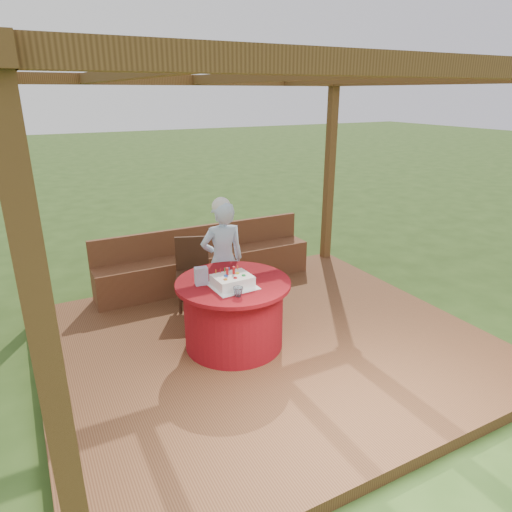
{
  "coord_description": "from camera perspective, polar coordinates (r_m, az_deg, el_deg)",
  "views": [
    {
      "loc": [
        -2.12,
        -3.79,
        2.65
      ],
      "look_at": [
        0.0,
        0.25,
        1.0
      ],
      "focal_mm": 32.0,
      "sensor_mm": 36.0,
      "label": 1
    }
  ],
  "objects": [
    {
      "name": "ground",
      "position": [
        5.09,
        1.34,
        -11.52
      ],
      "size": [
        60.0,
        60.0,
        0.0
      ],
      "primitive_type": "plane",
      "color": "#284316",
      "rests_on": "ground"
    },
    {
      "name": "deck",
      "position": [
        5.05,
        1.34,
        -10.94
      ],
      "size": [
        4.5,
        4.0,
        0.12
      ],
      "primitive_type": "cube",
      "color": "brown",
      "rests_on": "ground"
    },
    {
      "name": "pergola",
      "position": [
        4.35,
        1.6,
        16.68
      ],
      "size": [
        4.5,
        4.0,
        2.72
      ],
      "color": "brown",
      "rests_on": "deck"
    },
    {
      "name": "bench",
      "position": [
        6.32,
        -6.21,
        -1.24
      ],
      "size": [
        3.0,
        0.42,
        0.8
      ],
      "color": "brown",
      "rests_on": "deck"
    },
    {
      "name": "table",
      "position": [
        4.77,
        -2.81,
        -7.12
      ],
      "size": [
        1.17,
        1.17,
        0.72
      ],
      "color": "maroon",
      "rests_on": "deck"
    },
    {
      "name": "chair",
      "position": [
        5.66,
        -7.93,
        -1.68
      ],
      "size": [
        0.52,
        0.52,
        0.86
      ],
      "color": "#3C2213",
      "rests_on": "deck"
    },
    {
      "name": "elderly_woman",
      "position": [
        5.25,
        -4.19,
        -0.33
      ],
      "size": [
        0.54,
        0.38,
        1.44
      ],
      "color": "#98BDE2",
      "rests_on": "deck"
    },
    {
      "name": "birthday_cake",
      "position": [
        4.49,
        -2.97,
        -3.12
      ],
      "size": [
        0.43,
        0.43,
        0.18
      ],
      "color": "white",
      "rests_on": "table"
    },
    {
      "name": "gift_bag",
      "position": [
        4.54,
        -6.86,
        -2.5
      ],
      "size": [
        0.14,
        0.1,
        0.18
      ],
      "primitive_type": "cube",
      "rotation": [
        0.0,
        0.0,
        -0.17
      ],
      "color": "#CA83B1",
      "rests_on": "table"
    },
    {
      "name": "drinking_glass",
      "position": [
        4.27,
        -2.26,
        -4.49
      ],
      "size": [
        0.11,
        0.11,
        0.09
      ],
      "primitive_type": "imported",
      "rotation": [
        0.0,
        0.0,
        -0.1
      ],
      "color": "white",
      "rests_on": "table"
    }
  ]
}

